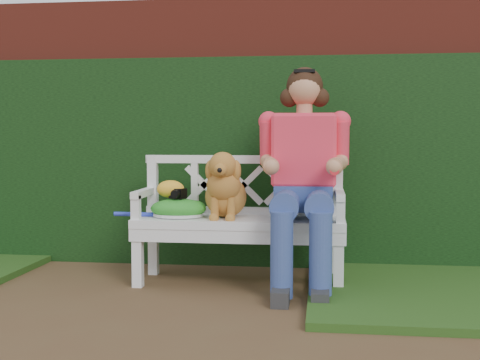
# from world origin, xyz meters

# --- Properties ---
(ground) EXTENTS (60.00, 60.00, 0.00)m
(ground) POSITION_xyz_m (0.00, 0.00, 0.00)
(ground) COLOR brown
(brick_wall) EXTENTS (10.00, 0.30, 2.20)m
(brick_wall) POSITION_xyz_m (0.00, 1.90, 1.10)
(brick_wall) COLOR maroon
(brick_wall) RESTS_ON ground
(ivy_hedge) EXTENTS (10.00, 0.18, 1.70)m
(ivy_hedge) POSITION_xyz_m (0.00, 1.68, 0.85)
(ivy_hedge) COLOR #1A4216
(ivy_hedge) RESTS_ON ground
(garden_bench) EXTENTS (1.63, 0.75, 0.48)m
(garden_bench) POSITION_xyz_m (0.60, 1.00, 0.24)
(garden_bench) COLOR white
(garden_bench) RESTS_ON ground
(seated_woman) EXTENTS (0.70, 0.92, 1.60)m
(seated_woman) POSITION_xyz_m (1.05, 0.98, 0.80)
(seated_woman) COLOR red
(seated_woman) RESTS_ON ground
(dog) EXTENTS (0.45, 0.52, 0.48)m
(dog) POSITION_xyz_m (0.50, 0.96, 0.72)
(dog) COLOR #955529
(dog) RESTS_ON garden_bench
(tennis_racket) EXTENTS (0.70, 0.33, 0.03)m
(tennis_racket) POSITION_xyz_m (0.12, 0.96, 0.50)
(tennis_racket) COLOR white
(tennis_racket) RESTS_ON garden_bench
(green_bag) EXTENTS (0.42, 0.34, 0.14)m
(green_bag) POSITION_xyz_m (0.16, 0.95, 0.55)
(green_bag) COLOR green
(green_bag) RESTS_ON garden_bench
(camera_item) EXTENTS (0.13, 0.11, 0.07)m
(camera_item) POSITION_xyz_m (0.15, 0.95, 0.65)
(camera_item) COLOR black
(camera_item) RESTS_ON green_bag
(baseball_glove) EXTENTS (0.22, 0.17, 0.13)m
(baseball_glove) POSITION_xyz_m (0.09, 0.98, 0.68)
(baseball_glove) COLOR yellow
(baseball_glove) RESTS_ON green_bag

